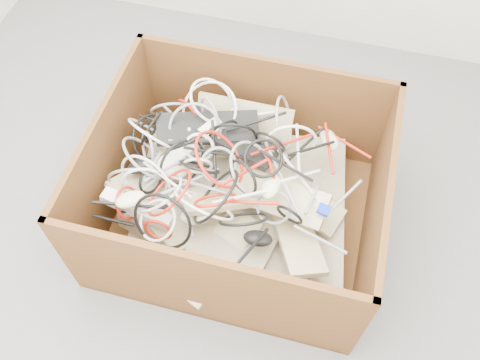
% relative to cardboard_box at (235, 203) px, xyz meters
% --- Properties ---
extents(ground, '(3.00, 3.00, 0.00)m').
position_rel_cardboard_box_xyz_m(ground, '(-0.16, -0.22, -0.15)').
color(ground, '#5B5B5E').
rests_on(ground, ground).
extents(room_shell, '(3.04, 3.04, 2.50)m').
position_rel_cardboard_box_xyz_m(room_shell, '(-0.16, -0.22, 1.10)').
color(room_shell, silver).
rests_on(room_shell, ground).
extents(cardboard_box, '(1.11, 0.93, 0.56)m').
position_rel_cardboard_box_xyz_m(cardboard_box, '(0.00, 0.00, 0.00)').
color(cardboard_box, '#442D11').
rests_on(cardboard_box, ground).
extents(keyboard_pile, '(0.96, 0.83, 0.30)m').
position_rel_cardboard_box_xyz_m(keyboard_pile, '(-0.00, 0.02, 0.14)').
color(keyboard_pile, '#C8B58D').
rests_on(keyboard_pile, cardboard_box).
extents(mice_scatter, '(0.83, 0.63, 0.19)m').
position_rel_cardboard_box_xyz_m(mice_scatter, '(-0.08, -0.04, 0.21)').
color(mice_scatter, beige).
rests_on(mice_scatter, keyboard_pile).
extents(power_strip_left, '(0.25, 0.29, 0.13)m').
position_rel_cardboard_box_xyz_m(power_strip_left, '(-0.21, 0.08, 0.23)').
color(power_strip_left, silver).
rests_on(power_strip_left, keyboard_pile).
extents(power_strip_right, '(0.28, 0.09, 0.09)m').
position_rel_cardboard_box_xyz_m(power_strip_right, '(-0.32, -0.23, 0.20)').
color(power_strip_right, silver).
rests_on(power_strip_right, keyboard_pile).
extents(vga_plug, '(0.05, 0.05, 0.03)m').
position_rel_cardboard_box_xyz_m(vga_plug, '(0.36, -0.07, 0.23)').
color(vga_plug, '#0D2DC9').
rests_on(vga_plug, keyboard_pile).
extents(cable_tangle, '(1.04, 0.80, 0.45)m').
position_rel_cardboard_box_xyz_m(cable_tangle, '(-0.15, 0.00, 0.25)').
color(cable_tangle, gray).
rests_on(cable_tangle, keyboard_pile).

